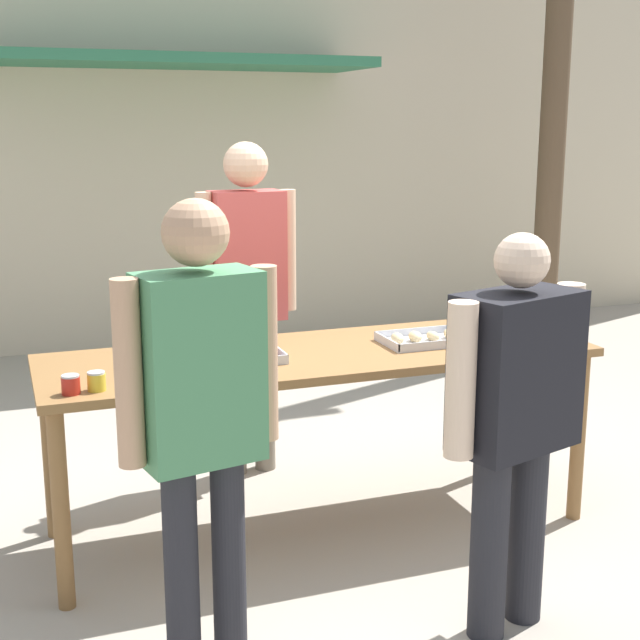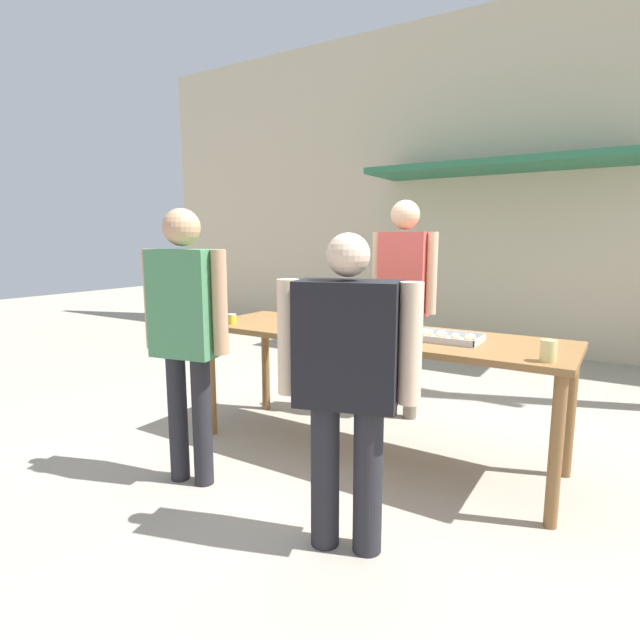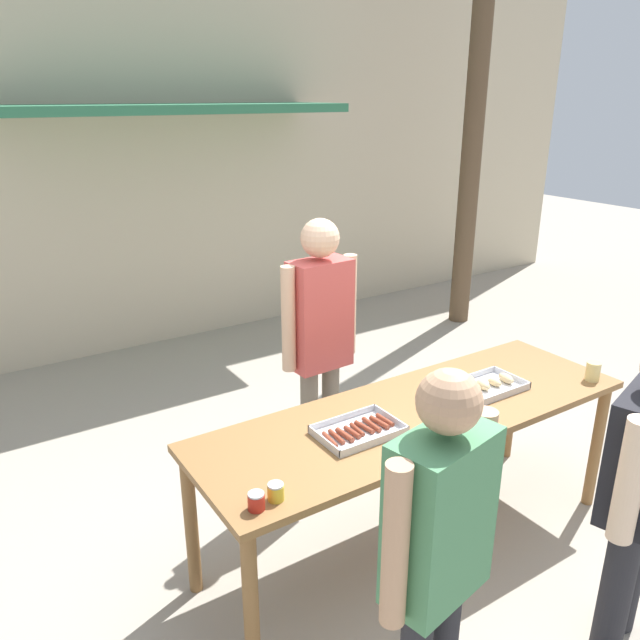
% 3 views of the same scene
% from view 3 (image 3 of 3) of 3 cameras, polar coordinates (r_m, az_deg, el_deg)
% --- Properties ---
extents(ground_plane, '(24.00, 24.00, 0.00)m').
position_cam_3_polar(ground_plane, '(4.01, 8.24, -19.38)').
color(ground_plane, '#A39989').
extents(building_facade_back, '(12.00, 1.11, 4.50)m').
position_cam_3_polar(building_facade_back, '(6.61, -14.89, 17.00)').
color(building_facade_back, beige).
rests_on(building_facade_back, ground).
extents(serving_table, '(2.58, 0.81, 0.89)m').
position_cam_3_polar(serving_table, '(3.56, 8.88, -9.45)').
color(serving_table, brown).
rests_on(serving_table, ground).
extents(food_tray_sausages, '(0.43, 0.29, 0.04)m').
position_cam_3_polar(food_tray_sausages, '(3.26, 3.56, -10.07)').
color(food_tray_sausages, silver).
rests_on(food_tray_sausages, serving_table).
extents(food_tray_buns, '(0.41, 0.29, 0.06)m').
position_cam_3_polar(food_tray_buns, '(3.83, 15.16, -5.77)').
color(food_tray_buns, silver).
rests_on(food_tray_buns, serving_table).
extents(condiment_jar_mustard, '(0.07, 0.07, 0.08)m').
position_cam_3_polar(condiment_jar_mustard, '(2.73, -5.85, -16.16)').
color(condiment_jar_mustard, '#B22319').
rests_on(condiment_jar_mustard, serving_table).
extents(condiment_jar_ketchup, '(0.07, 0.07, 0.08)m').
position_cam_3_polar(condiment_jar_ketchup, '(2.77, -4.06, -15.40)').
color(condiment_jar_ketchup, gold).
rests_on(condiment_jar_ketchup, serving_table).
extents(beer_cup, '(0.09, 0.09, 0.12)m').
position_cam_3_polar(beer_cup, '(4.14, 23.69, -4.31)').
color(beer_cup, '#DBC67A').
rests_on(beer_cup, serving_table).
extents(person_server_behind_table, '(0.56, 0.24, 1.83)m').
position_cam_3_polar(person_server_behind_table, '(3.93, 0.00, -1.05)').
color(person_server_behind_table, '#756B5B').
rests_on(person_server_behind_table, ground).
extents(person_customer_holding_hotdog, '(0.57, 0.29, 1.70)m').
position_cam_3_polar(person_customer_holding_hotdog, '(2.39, 10.71, -19.55)').
color(person_customer_holding_hotdog, '#232328').
rests_on(person_customer_holding_hotdog, ground).
extents(utility_pole, '(1.10, 0.22, 5.33)m').
position_cam_3_polar(utility_pole, '(7.16, 14.26, 21.20)').
color(utility_pole, brown).
rests_on(utility_pole, ground).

